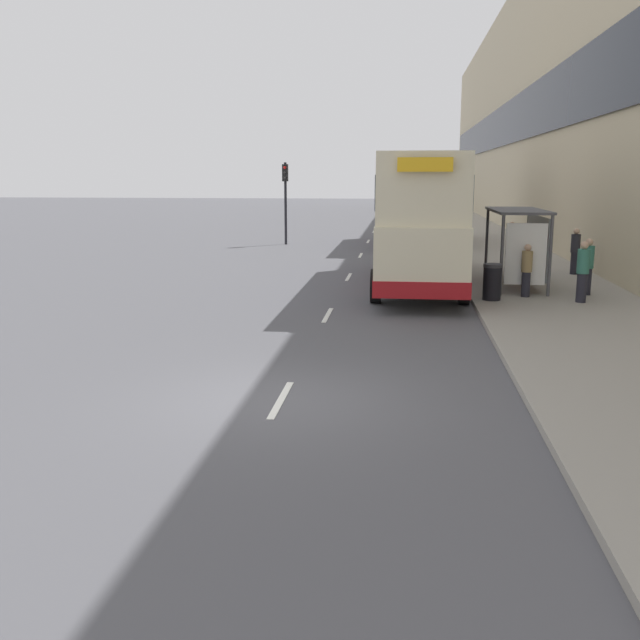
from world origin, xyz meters
name	(u,v)px	position (x,y,z in m)	size (l,w,h in m)	color
ground_plane	(280,401)	(0.00, 0.00, 0.00)	(220.00, 220.00, 0.00)	#515156
pavement	(470,230)	(6.50, 38.50, 0.07)	(5.00, 93.00, 0.14)	gray
terrace_facade	(537,108)	(10.49, 38.50, 8.05)	(3.10, 93.00, 16.11)	#C6B793
lane_mark_0	(281,399)	(0.00, 0.06, 0.01)	(0.12, 2.00, 0.01)	silver
lane_mark_1	(328,315)	(0.00, 7.48, 0.01)	(0.12, 2.00, 0.01)	silver
lane_mark_2	(349,277)	(0.00, 14.90, 0.01)	(0.12, 2.00, 0.01)	silver
lane_mark_3	(361,255)	(0.00, 22.32, 0.01)	(0.12, 2.00, 0.01)	silver
lane_mark_4	(368,241)	(0.00, 29.74, 0.01)	(0.12, 2.00, 0.01)	silver
lane_mark_5	(374,232)	(0.00, 37.16, 0.01)	(0.12, 2.00, 0.01)	silver
lane_mark_6	(378,224)	(0.00, 44.58, 0.01)	(0.12, 2.00, 0.01)	silver
lane_mark_7	(381,219)	(0.00, 52.00, 0.01)	(0.12, 2.00, 0.01)	silver
lane_mark_8	(383,214)	(0.00, 59.42, 0.01)	(0.12, 2.00, 0.01)	silver
bus_shelter	(524,233)	(5.77, 12.13, 1.88)	(1.60, 4.20, 2.48)	#4C4C51
double_decker_bus_near	(419,218)	(2.47, 13.04, 2.29)	(2.85, 11.27, 4.30)	beige
double_decker_bus_ahead	(410,202)	(2.30, 28.13, 2.28)	(2.85, 10.11, 4.30)	beige
car_0	(406,206)	(2.21, 58.87, 0.90)	(2.02, 4.44, 1.84)	silver
pedestrian_at_shelter	(588,266)	(7.49, 10.90, 1.01)	(0.34, 0.34, 1.70)	#23232D
pedestrian_1	(527,270)	(5.62, 10.31, 0.94)	(0.31, 0.31, 1.57)	#23232D
pedestrian_2	(583,271)	(7.03, 9.53, 1.03)	(0.34, 0.34, 1.73)	#23232D
pedestrian_3	(575,251)	(8.21, 15.64, 0.99)	(0.33, 0.33, 1.67)	#23232D
pedestrian_4	(511,246)	(6.05, 16.56, 1.08)	(0.36, 0.36, 1.84)	#23232D
litter_bin	(492,282)	(4.55, 9.64, 0.67)	(0.55, 0.55, 1.05)	black
traffic_light_far_kerb	(285,189)	(-4.40, 27.43, 2.98)	(0.30, 0.32, 4.39)	black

